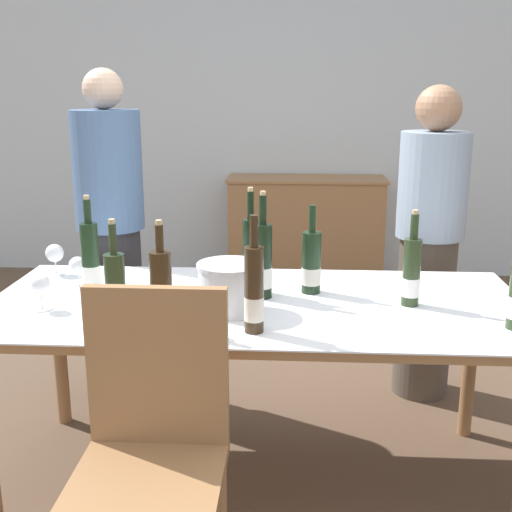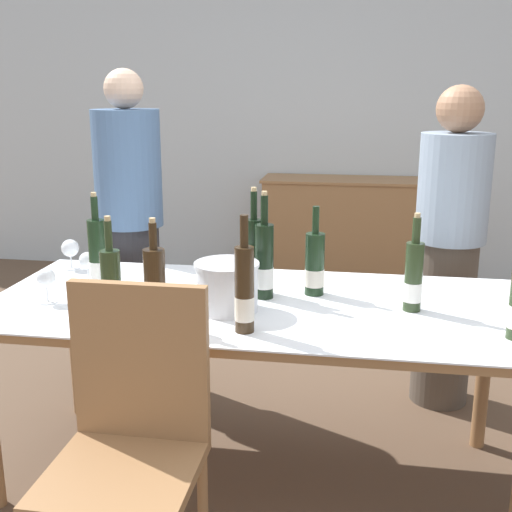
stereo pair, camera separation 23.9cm
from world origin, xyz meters
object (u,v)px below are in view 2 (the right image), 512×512
(wine_bottle_5, at_px, (254,257))
(sideboard_cabinet, at_px, (341,232))
(wine_bottle_4, at_px, (112,288))
(wine_glass_1, at_px, (70,249))
(wine_bottle_0, at_px, (264,263))
(wine_bottle_6, at_px, (98,257))
(wine_bottle_3, at_px, (244,291))
(wine_bottle_1, at_px, (413,277))
(dining_table, at_px, (256,318))
(wine_glass_0, at_px, (88,262))
(wine_bottle_8, at_px, (315,265))
(person_guest_left, at_px, (449,251))
(wine_glass_2, at_px, (46,279))
(ice_bucket, at_px, (227,285))
(chair_near_front, at_px, (131,430))
(wine_bottle_7, at_px, (155,289))
(person_host, at_px, (131,235))

(wine_bottle_5, bearing_deg, sideboard_cabinet, 84.26)
(wine_bottle_4, relative_size, wine_glass_1, 2.78)
(wine_bottle_0, bearing_deg, sideboard_cabinet, 85.49)
(wine_bottle_4, relative_size, wine_bottle_6, 0.95)
(wine_bottle_6, bearing_deg, wine_glass_1, 131.91)
(wine_bottle_3, bearing_deg, wine_bottle_1, 28.81)
(sideboard_cabinet, relative_size, dining_table, 0.61)
(dining_table, xyz_separation_m, wine_glass_0, (-0.73, 0.13, 0.16))
(wine_bottle_3, relative_size, wine_glass_0, 2.99)
(wine_glass_0, bearing_deg, dining_table, -9.81)
(dining_table, distance_m, wine_glass_0, 0.75)
(wine_bottle_1, distance_m, wine_bottle_8, 0.39)
(person_guest_left, bearing_deg, sideboard_cabinet, 106.54)
(wine_bottle_5, relative_size, wine_bottle_8, 1.19)
(wine_bottle_8, relative_size, wine_glass_2, 2.62)
(wine_bottle_1, height_order, wine_bottle_3, wine_bottle_3)
(wine_bottle_4, xyz_separation_m, wine_bottle_5, (0.42, 0.42, 0.02))
(ice_bucket, distance_m, wine_bottle_5, 0.24)
(wine_bottle_3, relative_size, wine_glass_2, 2.95)
(dining_table, height_order, chair_near_front, chair_near_front)
(wine_bottle_8, xyz_separation_m, chair_near_front, (-0.47, -0.82, -0.30))
(wine_bottle_1, bearing_deg, sideboard_cabinet, 97.28)
(wine_bottle_4, bearing_deg, wine_bottle_8, 32.74)
(chair_near_front, bearing_deg, wine_glass_0, 120.15)
(wine_bottle_6, height_order, person_guest_left, person_guest_left)
(wine_bottle_1, height_order, chair_near_front, wine_bottle_1)
(wine_bottle_3, distance_m, wine_glass_2, 0.81)
(wine_bottle_4, bearing_deg, wine_bottle_0, 36.64)
(wine_bottle_6, height_order, wine_glass_0, wine_bottle_6)
(wine_glass_0, bearing_deg, wine_bottle_7, -44.28)
(wine_bottle_1, height_order, wine_glass_1, wine_bottle_1)
(wine_bottle_6, bearing_deg, wine_bottle_7, -43.80)
(wine_bottle_4, bearing_deg, person_host, 106.70)
(sideboard_cabinet, relative_size, ice_bucket, 5.22)
(wine_bottle_1, distance_m, wine_bottle_5, 0.62)
(dining_table, distance_m, ice_bucket, 0.21)
(wine_bottle_5, distance_m, wine_bottle_8, 0.24)
(wine_bottle_5, relative_size, chair_near_front, 0.43)
(wine_glass_0, bearing_deg, wine_glass_2, -100.75)
(wine_bottle_3, distance_m, person_host, 1.28)
(wine_bottle_4, height_order, person_host, person_host)
(sideboard_cabinet, xyz_separation_m, wine_bottle_6, (-0.87, -2.67, 0.45))
(sideboard_cabinet, xyz_separation_m, wine_bottle_8, (-0.02, -2.58, 0.43))
(wine_bottle_3, xyz_separation_m, wine_glass_0, (-0.74, 0.43, -0.05))
(wine_bottle_0, bearing_deg, wine_bottle_7, -132.59)
(person_host, bearing_deg, wine_bottle_7, -65.58)
(wine_bottle_5, bearing_deg, person_guest_left, 38.74)
(dining_table, distance_m, person_guest_left, 1.13)
(wine_bottle_6, bearing_deg, wine_glass_2, -127.14)
(wine_bottle_7, distance_m, wine_glass_2, 0.50)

